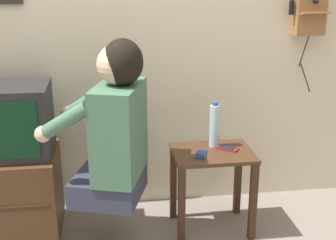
{
  "coord_description": "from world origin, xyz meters",
  "views": [
    {
      "loc": [
        -0.1,
        -1.8,
        1.56
      ],
      "look_at": [
        0.25,
        0.66,
        0.74
      ],
      "focal_mm": 50.0,
      "sensor_mm": 36.0,
      "label": 1
    }
  ],
  "objects_px": {
    "person": "(115,127)",
    "wall_phone_antique": "(310,4)",
    "television": "(5,121)",
    "cell_phone_held": "(201,154)",
    "cell_phone_spare": "(228,148)",
    "water_bottle": "(214,126)"
  },
  "relations": [
    {
      "from": "person",
      "to": "television",
      "type": "xyz_separation_m",
      "value": [
        -0.61,
        0.22,
        -0.01
      ]
    },
    {
      "from": "person",
      "to": "cell_phone_spare",
      "type": "bearing_deg",
      "value": -61.32
    },
    {
      "from": "wall_phone_antique",
      "to": "cell_phone_held",
      "type": "xyz_separation_m",
      "value": [
        -0.77,
        -0.39,
        -0.82
      ]
    },
    {
      "from": "wall_phone_antique",
      "to": "cell_phone_spare",
      "type": "relative_size",
      "value": 5.93
    },
    {
      "from": "television",
      "to": "water_bottle",
      "type": "xyz_separation_m",
      "value": [
        1.22,
        -0.02,
        -0.08
      ]
    },
    {
      "from": "person",
      "to": "wall_phone_antique",
      "type": "relative_size",
      "value": 1.12
    },
    {
      "from": "television",
      "to": "cell_phone_held",
      "type": "distance_m",
      "value": 1.14
    },
    {
      "from": "person",
      "to": "cell_phone_spare",
      "type": "xyz_separation_m",
      "value": [
        0.67,
        0.13,
        -0.21
      ]
    },
    {
      "from": "person",
      "to": "wall_phone_antique",
      "type": "height_order",
      "value": "wall_phone_antique"
    },
    {
      "from": "person",
      "to": "cell_phone_held",
      "type": "height_order",
      "value": "person"
    },
    {
      "from": "cell_phone_held",
      "to": "water_bottle",
      "type": "xyz_separation_m",
      "value": [
        0.11,
        0.13,
        0.13
      ]
    },
    {
      "from": "cell_phone_spare",
      "to": "person",
      "type": "bearing_deg",
      "value": 139.34
    },
    {
      "from": "person",
      "to": "wall_phone_antique",
      "type": "bearing_deg",
      "value": -52.41
    },
    {
      "from": "wall_phone_antique",
      "to": "water_bottle",
      "type": "xyz_separation_m",
      "value": [
        -0.66,
        -0.26,
        -0.69
      ]
    },
    {
      "from": "television",
      "to": "cell_phone_held",
      "type": "relative_size",
      "value": 3.77
    },
    {
      "from": "television",
      "to": "water_bottle",
      "type": "relative_size",
      "value": 1.84
    },
    {
      "from": "television",
      "to": "wall_phone_antique",
      "type": "height_order",
      "value": "wall_phone_antique"
    },
    {
      "from": "cell_phone_held",
      "to": "water_bottle",
      "type": "distance_m",
      "value": 0.21
    },
    {
      "from": "person",
      "to": "wall_phone_antique",
      "type": "xyz_separation_m",
      "value": [
        1.26,
        0.46,
        0.6
      ]
    },
    {
      "from": "television",
      "to": "water_bottle",
      "type": "distance_m",
      "value": 1.22
    },
    {
      "from": "person",
      "to": "cell_phone_held",
      "type": "bearing_deg",
      "value": -64.57
    },
    {
      "from": "television",
      "to": "wall_phone_antique",
      "type": "distance_m",
      "value": 1.98
    }
  ]
}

